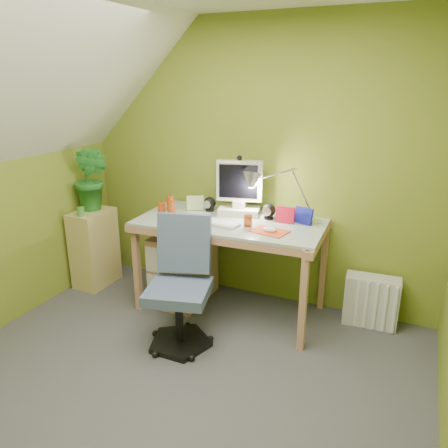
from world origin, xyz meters
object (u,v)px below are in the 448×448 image
at_px(desk, 231,266).
at_px(desk_lamp, 293,182).
at_px(monitor, 240,185).
at_px(radiator, 371,301).
at_px(side_ledge, 95,248).
at_px(potted_plant, 91,179).
at_px(task_chair, 178,291).

relative_size(desk, desk_lamp, 2.36).
bearing_deg(monitor, radiator, -11.09).
xyz_separation_m(side_ledge, potted_plant, (0.00, 0.05, 0.67)).
relative_size(desk, task_chair, 1.67).
xyz_separation_m(monitor, side_ledge, (-1.38, -0.26, -0.70)).
relative_size(desk_lamp, task_chair, 0.71).
bearing_deg(task_chair, monitor, 66.86).
bearing_deg(task_chair, desk_lamp, 40.89).
bearing_deg(side_ledge, task_chair, -24.62).
bearing_deg(desk_lamp, potted_plant, 173.44).
distance_m(potted_plant, radiator, 2.66).
bearing_deg(monitor, desk, -103.62).
bearing_deg(side_ledge, monitor, 10.78).
bearing_deg(desk, desk_lamp, 19.05).
bearing_deg(desk, task_chair, -103.49).
bearing_deg(side_ledge, desk, 3.44).
bearing_deg(side_ledge, potted_plant, 90.00).
relative_size(side_ledge, potted_plant, 1.23).
relative_size(desk, monitor, 2.92).
distance_m(desk_lamp, potted_plant, 1.85).
bearing_deg(desk_lamp, desk, -171.39).
distance_m(monitor, task_chair, 1.05).
relative_size(monitor, task_chair, 0.57).
bearing_deg(desk_lamp, monitor, 166.80).
xyz_separation_m(desk_lamp, side_ledge, (-1.83, -0.26, -0.76)).
bearing_deg(radiator, desk_lamp, -179.59).
bearing_deg(task_chair, radiator, 20.57).
distance_m(desk, radiator, 1.17).
relative_size(desk, radiator, 3.62).
bearing_deg(desk, radiator, 8.73).
bearing_deg(potted_plant, desk_lamp, 6.63).
height_order(potted_plant, radiator, potted_plant).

